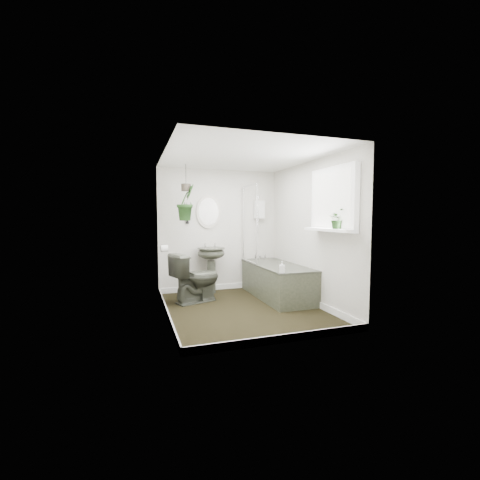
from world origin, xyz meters
name	(u,v)px	position (x,y,z in m)	size (l,w,h in m)	color
floor	(243,310)	(0.00, 0.00, -0.01)	(2.30, 2.80, 0.02)	black
ceiling	(243,156)	(0.00, 0.00, 2.31)	(2.30, 2.80, 0.02)	white
wall_back	(219,230)	(0.00, 1.41, 1.15)	(2.30, 0.02, 2.30)	beige
wall_front	(286,241)	(0.00, -1.41, 1.15)	(2.30, 0.02, 2.30)	beige
wall_left	(164,236)	(-1.16, 0.00, 1.15)	(0.02, 2.80, 2.30)	beige
wall_right	(311,233)	(1.16, 0.00, 1.15)	(0.02, 2.80, 2.30)	beige
skirting	(243,306)	(0.00, 0.00, 0.05)	(2.30, 2.80, 0.10)	white
bathtub	(277,281)	(0.80, 0.50, 0.29)	(0.72, 1.72, 0.58)	#373A2F
bath_screen	(250,224)	(0.47, 0.99, 1.28)	(0.04, 0.72, 1.40)	silver
shower_box	(259,210)	(0.80, 1.34, 1.55)	(0.20, 0.10, 0.35)	white
oval_mirror	(209,212)	(-0.21, 1.37, 1.50)	(0.46, 0.03, 0.62)	beige
wall_sconce	(187,217)	(-0.61, 1.36, 1.40)	(0.04, 0.04, 0.22)	black
toilet_roll_holder	(164,249)	(-1.10, 0.70, 0.90)	(0.11, 0.11, 0.11)	white
window_recess	(333,200)	(1.09, -0.70, 1.65)	(0.08, 1.00, 0.90)	white
window_sill	(328,230)	(1.02, -0.70, 1.23)	(0.18, 1.00, 0.04)	white
window_blinds	(331,200)	(1.04, -0.70, 1.65)	(0.01, 0.86, 0.76)	white
toilet	(196,277)	(-0.60, 0.64, 0.41)	(0.46, 0.80, 0.82)	#373A2F
pedestal_sink	(211,270)	(-0.21, 1.17, 0.42)	(0.50, 0.42, 0.85)	#373A2F
sill_plant	(337,219)	(1.02, -0.90, 1.38)	(0.24, 0.21, 0.27)	black
hanging_plant	(186,202)	(-0.70, 0.95, 1.66)	(0.34, 0.28, 0.62)	black
soap_bottle	(282,267)	(0.51, -0.29, 0.67)	(0.08, 0.08, 0.17)	black
hanging_pot	(186,187)	(-0.70, 0.95, 1.91)	(0.16, 0.16, 0.12)	#342D25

